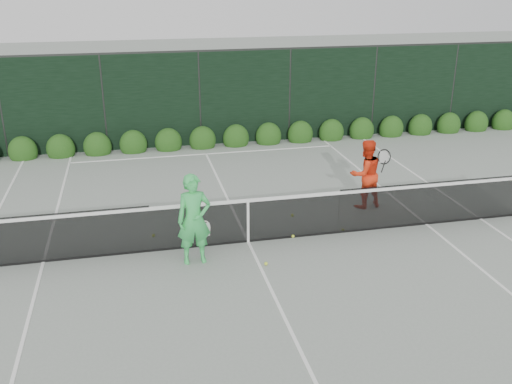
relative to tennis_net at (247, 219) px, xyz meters
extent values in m
plane|color=gray|center=(0.02, 0.00, -0.53)|extent=(80.00, 80.00, 0.00)
cube|color=black|center=(-4.18, 0.00, -0.02)|extent=(4.40, 0.01, 1.02)
cube|color=black|center=(0.02, 0.00, -0.05)|extent=(4.00, 0.01, 0.96)
cube|color=black|center=(4.22, 0.00, -0.02)|extent=(4.40, 0.01, 1.02)
cube|color=white|center=(0.02, 0.00, 0.41)|extent=(12.80, 0.03, 0.07)
cube|color=black|center=(0.02, 0.00, -0.51)|extent=(12.80, 0.02, 0.04)
cube|color=white|center=(0.02, 0.00, -0.07)|extent=(0.05, 0.03, 0.91)
imported|color=#3AC85C|center=(-1.16, -0.62, 0.37)|extent=(0.68, 0.46, 1.80)
torus|color=silver|center=(-0.96, -0.52, 0.09)|extent=(0.28, 0.17, 0.30)
cylinder|color=black|center=(-0.96, -0.52, -0.15)|extent=(0.10, 0.03, 0.30)
imported|color=#F43414|center=(3.16, 1.31, 0.30)|extent=(0.91, 0.77, 1.67)
torus|color=black|center=(3.51, 1.11, 0.77)|extent=(0.28, 0.16, 0.30)
cylinder|color=black|center=(3.51, 1.11, 0.53)|extent=(0.10, 0.03, 0.30)
cube|color=white|center=(5.51, 0.00, -0.53)|extent=(0.06, 23.77, 0.01)
cube|color=white|center=(-4.09, 0.00, -0.53)|extent=(0.06, 23.77, 0.01)
cube|color=white|center=(4.14, 0.00, -0.53)|extent=(0.06, 23.77, 0.01)
cube|color=white|center=(0.02, 11.88, -0.53)|extent=(11.03, 0.06, 0.01)
cube|color=white|center=(0.02, 6.40, -0.53)|extent=(8.23, 0.06, 0.01)
cube|color=white|center=(0.02, 0.00, -0.53)|extent=(0.06, 12.80, 0.01)
cube|color=black|center=(0.02, 7.50, 0.97)|extent=(32.00, 0.06, 3.00)
cube|color=#262826|center=(0.02, 7.50, 2.50)|extent=(32.00, 0.06, 0.06)
cylinder|color=#262826|center=(-5.98, 7.50, 0.97)|extent=(0.08, 0.08, 3.00)
cylinder|color=#262826|center=(-2.98, 7.50, 0.97)|extent=(0.08, 0.08, 3.00)
cylinder|color=#262826|center=(0.02, 7.50, 0.97)|extent=(0.08, 0.08, 3.00)
cylinder|color=#262826|center=(3.02, 7.50, 0.97)|extent=(0.08, 0.08, 3.00)
cylinder|color=#262826|center=(6.02, 7.50, 0.97)|extent=(0.08, 0.08, 3.00)
cylinder|color=#262826|center=(9.02, 7.50, 0.97)|extent=(0.08, 0.08, 3.00)
ellipsoid|color=#123D10|center=(-5.48, 7.15, -0.30)|extent=(0.86, 0.65, 0.94)
ellipsoid|color=#123D10|center=(-4.38, 7.15, -0.30)|extent=(0.86, 0.65, 0.94)
ellipsoid|color=#123D10|center=(-3.28, 7.15, -0.30)|extent=(0.86, 0.65, 0.94)
ellipsoid|color=#123D10|center=(-2.18, 7.15, -0.30)|extent=(0.86, 0.65, 0.94)
ellipsoid|color=#123D10|center=(-1.08, 7.15, -0.30)|extent=(0.86, 0.65, 0.94)
ellipsoid|color=#123D10|center=(0.02, 7.15, -0.30)|extent=(0.86, 0.65, 0.94)
ellipsoid|color=#123D10|center=(1.12, 7.15, -0.30)|extent=(0.86, 0.65, 0.94)
ellipsoid|color=#123D10|center=(2.22, 7.15, -0.30)|extent=(0.86, 0.65, 0.94)
ellipsoid|color=#123D10|center=(3.32, 7.15, -0.30)|extent=(0.86, 0.65, 0.94)
ellipsoid|color=#123D10|center=(4.42, 7.15, -0.30)|extent=(0.86, 0.65, 0.94)
ellipsoid|color=#123D10|center=(5.52, 7.15, -0.30)|extent=(0.86, 0.65, 0.94)
ellipsoid|color=#123D10|center=(6.62, 7.15, -0.30)|extent=(0.86, 0.65, 0.94)
ellipsoid|color=#123D10|center=(7.72, 7.15, -0.30)|extent=(0.86, 0.65, 0.94)
ellipsoid|color=#123D10|center=(8.82, 7.15, -0.30)|extent=(0.86, 0.65, 0.94)
ellipsoid|color=#123D10|center=(9.92, 7.15, -0.30)|extent=(0.86, 0.65, 0.94)
ellipsoid|color=#123D10|center=(11.02, 7.15, -0.30)|extent=(0.86, 0.65, 0.94)
sphere|color=#D9F135|center=(1.01, 0.00, -0.50)|extent=(0.07, 0.07, 0.07)
sphere|color=#D9F135|center=(1.31, 1.09, -0.50)|extent=(0.07, 0.07, 0.07)
sphere|color=#D9F135|center=(0.15, -1.07, -0.50)|extent=(0.07, 0.07, 0.07)
sphere|color=#D9F135|center=(-1.91, 0.70, -0.50)|extent=(0.07, 0.07, 0.07)
sphere|color=#D9F135|center=(2.17, 0.07, -0.50)|extent=(0.07, 0.07, 0.07)
camera|label=1|loc=(-2.19, -10.61, 4.78)|focal=40.00mm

